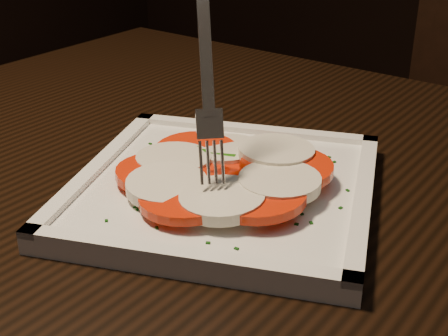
{
  "coord_description": "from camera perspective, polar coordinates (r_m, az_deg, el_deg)",
  "views": [
    {
      "loc": [
        0.17,
        -0.21,
        1.03
      ],
      "look_at": [
        -0.1,
        0.21,
        0.78
      ],
      "focal_mm": 50.0,
      "sensor_mm": 36.0,
      "label": 1
    }
  ],
  "objects": [
    {
      "name": "caprese_salad",
      "position": [
        0.56,
        -0.0,
        -0.36
      ],
      "size": [
        0.22,
        0.22,
        0.03
      ],
      "color": "red",
      "rests_on": "plate"
    },
    {
      "name": "fork",
      "position": [
        0.53,
        -1.79,
        10.14
      ],
      "size": [
        0.08,
        0.09,
        0.19
      ],
      "primitive_type": null,
      "rotation": [
        0.0,
        0.0,
        0.71
      ],
      "color": "white",
      "rests_on": "caprese_salad"
    },
    {
      "name": "table",
      "position": [
        0.63,
        7.85,
        -11.09
      ],
      "size": [
        1.25,
        0.88,
        0.75
      ],
      "rotation": [
        0.0,
        0.0,
        -0.07
      ],
      "color": "black",
      "rests_on": "ground"
    },
    {
      "name": "plate",
      "position": [
        0.57,
        -0.0,
        -2.02
      ],
      "size": [
        0.33,
        0.33,
        0.01
      ],
      "primitive_type": "cube",
      "rotation": [
        0.0,
        0.0,
        0.32
      ],
      "color": "white",
      "rests_on": "table"
    }
  ]
}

